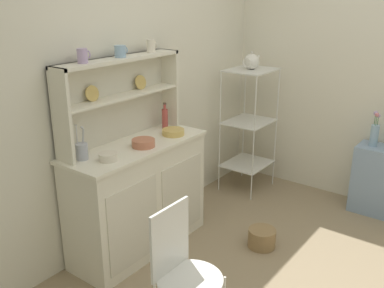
% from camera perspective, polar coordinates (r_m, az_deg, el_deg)
% --- Properties ---
extents(wall_back, '(3.84, 0.05, 2.50)m').
position_cam_1_polar(wall_back, '(3.46, -7.57, 8.18)').
color(wall_back, silver).
rests_on(wall_back, ground).
extents(hutch_cabinet, '(1.16, 0.45, 0.86)m').
position_cam_1_polar(hutch_cabinet, '(3.37, -7.01, -6.74)').
color(hutch_cabinet, silver).
rests_on(hutch_cabinet, ground).
extents(hutch_shelf_unit, '(1.09, 0.18, 0.62)m').
position_cam_1_polar(hutch_shelf_unit, '(3.22, -9.71, 6.70)').
color(hutch_shelf_unit, silver).
rests_on(hutch_shelf_unit, hutch_cabinet).
extents(bakers_rack, '(0.48, 0.39, 1.22)m').
position_cam_1_polar(bakers_rack, '(4.30, 7.46, 3.40)').
color(bakers_rack, silver).
rests_on(bakers_rack, ground).
extents(side_shelf_blue, '(0.28, 0.48, 0.62)m').
position_cam_1_polar(side_shelf_blue, '(4.25, 23.57, -4.48)').
color(side_shelf_blue, '#849EBC').
rests_on(side_shelf_blue, ground).
extents(wire_chair, '(0.36, 0.36, 0.85)m').
position_cam_1_polar(wire_chair, '(2.44, -1.37, -15.62)').
color(wire_chair, white).
rests_on(wire_chair, ground).
extents(floor_basket, '(0.22, 0.22, 0.15)m').
position_cam_1_polar(floor_basket, '(3.56, 9.12, -12.03)').
color(floor_basket, '#93754C').
rests_on(floor_basket, ground).
extents(cup_lilac_0, '(0.08, 0.07, 0.09)m').
position_cam_1_polar(cup_lilac_0, '(2.93, -14.10, 11.13)').
color(cup_lilac_0, '#B79ECC').
rests_on(cup_lilac_0, hutch_shelf_unit).
extents(cup_sky_1, '(0.09, 0.08, 0.08)m').
position_cam_1_polar(cup_sky_1, '(3.14, -9.35, 11.88)').
color(cup_sky_1, '#8EB2D1').
rests_on(cup_sky_1, hutch_shelf_unit).
extents(cup_cream_2, '(0.08, 0.07, 0.09)m').
position_cam_1_polar(cup_cream_2, '(3.37, -5.38, 12.65)').
color(cup_cream_2, silver).
rests_on(cup_cream_2, hutch_shelf_unit).
extents(bowl_mixing_large, '(0.13, 0.13, 0.05)m').
position_cam_1_polar(bowl_mixing_large, '(2.93, -10.90, -1.64)').
color(bowl_mixing_large, silver).
rests_on(bowl_mixing_large, hutch_cabinet).
extents(bowl_floral_medium, '(0.17, 0.17, 0.05)m').
position_cam_1_polar(bowl_floral_medium, '(3.15, -6.38, 0.13)').
color(bowl_floral_medium, '#C67556').
rests_on(bowl_floral_medium, hutch_cabinet).
extents(bowl_cream_small, '(0.17, 0.17, 0.05)m').
position_cam_1_polar(bowl_cream_small, '(3.39, -2.47, 1.58)').
color(bowl_cream_small, '#DBB760').
rests_on(bowl_cream_small, hutch_cabinet).
extents(jam_bottle, '(0.05, 0.05, 0.21)m').
position_cam_1_polar(jam_bottle, '(3.54, -3.56, 3.42)').
color(jam_bottle, '#B74C47').
rests_on(jam_bottle, hutch_cabinet).
extents(utensil_jar, '(0.08, 0.08, 0.24)m').
position_cam_1_polar(utensil_jar, '(2.97, -14.20, -0.88)').
color(utensil_jar, '#B2B7C6').
rests_on(utensil_jar, hutch_cabinet).
extents(porcelain_teapot, '(0.24, 0.15, 0.17)m').
position_cam_1_polar(porcelain_teapot, '(4.18, 7.78, 10.64)').
color(porcelain_teapot, white).
rests_on(porcelain_teapot, bakers_rack).
extents(flower_vase, '(0.07, 0.07, 0.32)m').
position_cam_1_polar(flower_vase, '(4.14, 22.77, 1.37)').
color(flower_vase, '#8EB2D1').
rests_on(flower_vase, side_shelf_blue).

